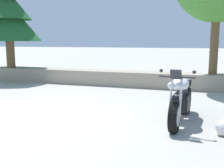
% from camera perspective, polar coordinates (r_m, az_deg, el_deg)
% --- Properties ---
extents(ground_plane, '(120.00, 120.00, 0.00)m').
position_cam_1_polar(ground_plane, '(6.28, -17.02, -6.85)').
color(ground_plane, '#A3A099').
extents(stone_wall, '(36.00, 0.80, 0.55)m').
position_cam_1_polar(stone_wall, '(10.43, -1.88, 1.37)').
color(stone_wall, gray).
rests_on(stone_wall, ground).
extents(motorcycle_white_centre, '(0.67, 2.07, 1.18)m').
position_cam_1_polar(motorcycle_white_centre, '(5.76, 14.36, -3.18)').
color(motorcycle_white_centre, black).
rests_on(motorcycle_white_centre, ground).
extents(rider_helmet, '(0.28, 0.28, 0.28)m').
position_cam_1_polar(rider_helmet, '(5.29, 22.56, -8.61)').
color(rider_helmet, silver).
rests_on(rider_helmet, ground).
extents(pine_tree_far_left, '(2.64, 2.64, 3.60)m').
position_cam_1_polar(pine_tree_far_left, '(12.17, -21.12, 13.36)').
color(pine_tree_far_left, brown).
rests_on(pine_tree_far_left, stone_wall).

